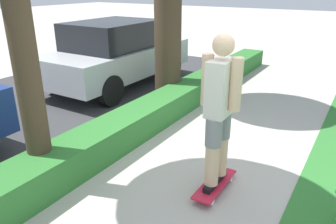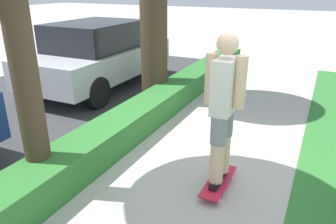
% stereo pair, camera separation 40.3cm
% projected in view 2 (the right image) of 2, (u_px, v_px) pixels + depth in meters
% --- Properties ---
extents(ground_plane, '(60.00, 60.00, 0.00)m').
position_uv_depth(ground_plane, '(212.00, 173.00, 4.36)').
color(ground_plane, '#ADA89E').
extents(hedge_row, '(13.09, 0.60, 0.45)m').
position_uv_depth(hedge_row, '(111.00, 136.00, 4.93)').
color(hedge_row, '#2D702D').
rests_on(hedge_row, ground_plane).
extents(skateboard, '(0.83, 0.24, 0.10)m').
position_uv_depth(skateboard, '(218.00, 182.00, 4.04)').
color(skateboard, red).
rests_on(skateboard, ground_plane).
extents(skater_person, '(0.51, 0.46, 1.79)m').
position_uv_depth(skater_person, '(223.00, 108.00, 3.68)').
color(skater_person, black).
rests_on(skater_person, skateboard).
extents(parked_car_middle, '(3.92, 1.81, 1.55)m').
position_uv_depth(parked_car_middle, '(99.00, 55.00, 7.68)').
color(parked_car_middle, '#B7B7BC').
rests_on(parked_car_middle, ground_plane).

